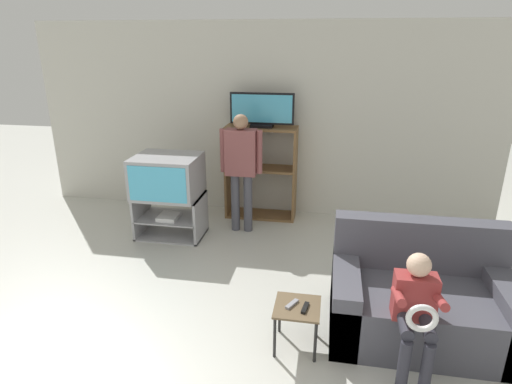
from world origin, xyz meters
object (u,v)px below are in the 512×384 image
at_px(tv_stand, 171,216).
at_px(television_flat, 262,111).
at_px(snack_table, 297,312).
at_px(person_standing_adult, 241,163).
at_px(couch, 420,301).
at_px(television_main, 167,176).
at_px(media_shelf, 261,172).
at_px(person_seated_child, 416,308).
at_px(remote_control_black, 305,308).
at_px(remote_control_white, 292,304).

height_order(tv_stand, television_flat, television_flat).
bearing_deg(snack_table, person_standing_adult, 112.86).
bearing_deg(snack_table, couch, 20.38).
bearing_deg(television_flat, tv_stand, -142.23).
height_order(television_main, media_shelf, media_shelf).
bearing_deg(television_main, snack_table, -45.95).
bearing_deg(tv_stand, person_seated_child, -37.48).
bearing_deg(couch, tv_stand, 152.16).
bearing_deg(television_flat, person_standing_adult, -109.92).
bearing_deg(snack_table, remote_control_black, -23.28).
height_order(tv_stand, remote_control_black, tv_stand).
bearing_deg(remote_control_black, person_standing_adult, 123.37).
relative_size(television_flat, snack_table, 2.21).
distance_m(remote_control_black, person_standing_adult, 2.42).
relative_size(media_shelf, couch, 0.87).
xyz_separation_m(media_shelf, snack_table, (0.73, -2.64, -0.33)).
height_order(television_main, person_standing_adult, person_standing_adult).
distance_m(media_shelf, person_standing_adult, 0.60).
height_order(snack_table, remote_control_black, remote_control_black).
height_order(remote_control_black, person_standing_adult, person_standing_adult).
distance_m(snack_table, remote_control_white, 0.08).
xyz_separation_m(television_main, media_shelf, (1.01, 0.83, -0.14)).
bearing_deg(person_seated_child, television_main, 142.72).
bearing_deg(remote_control_black, television_flat, 115.84).
xyz_separation_m(person_standing_adult, person_seated_child, (1.74, -2.29, -0.34)).
relative_size(snack_table, remote_control_white, 2.64).
bearing_deg(media_shelf, person_seated_child, -60.68).
bearing_deg(tv_stand, television_flat, 37.77).
relative_size(tv_stand, couch, 0.56).
distance_m(television_flat, remote_control_white, 2.91).
bearing_deg(media_shelf, couch, -52.66).
xyz_separation_m(tv_stand, person_seated_child, (2.59, -1.99, 0.31)).
bearing_deg(person_standing_adult, television_flat, 70.08).
height_order(television_flat, snack_table, television_flat).
distance_m(tv_stand, remote_control_white, 2.49).
bearing_deg(tv_stand, remote_control_white, -46.82).
bearing_deg(media_shelf, snack_table, -74.48).
bearing_deg(television_flat, person_seated_child, -60.70).
bearing_deg(television_main, remote_control_white, -46.60).
relative_size(couch, person_seated_child, 1.53).
xyz_separation_m(remote_control_black, person_seated_child, (0.78, -0.14, 0.19)).
distance_m(couch, person_standing_adult, 2.66).
relative_size(tv_stand, remote_control_white, 5.68).
relative_size(media_shelf, remote_control_white, 8.83).
xyz_separation_m(snack_table, person_standing_adult, (-0.90, 2.13, 0.59)).
distance_m(tv_stand, couch, 3.11).
bearing_deg(media_shelf, remote_control_black, -73.40).
bearing_deg(person_seated_child, person_standing_adult, 127.19).
bearing_deg(person_standing_adult, tv_stand, -160.18).
height_order(tv_stand, couch, couch).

